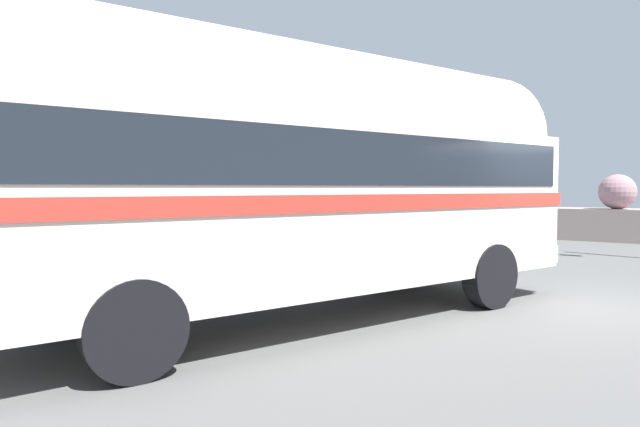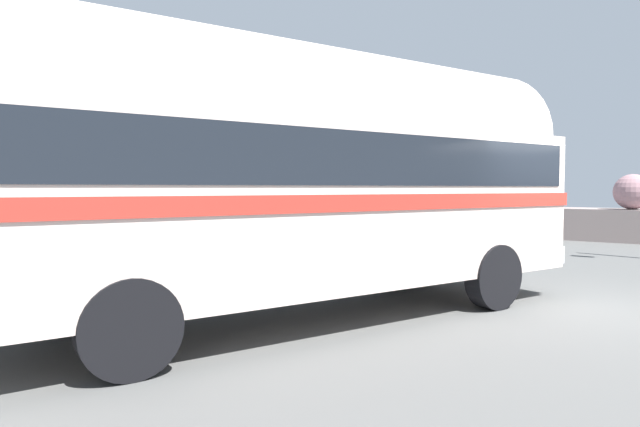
% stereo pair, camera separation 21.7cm
% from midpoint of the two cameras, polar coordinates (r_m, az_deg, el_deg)
% --- Properties ---
extents(ground, '(32.00, 26.00, 0.02)m').
position_cam_midpoint_polar(ground, '(9.05, 24.85, -8.94)').
color(ground, '#545453').
extents(breakwater, '(31.36, 2.45, 2.49)m').
position_cam_midpoint_polar(breakwater, '(20.67, 28.88, -0.51)').
color(breakwater, gray).
rests_on(breakwater, ground).
extents(vintage_coach, '(5.29, 8.87, 3.70)m').
position_cam_midpoint_polar(vintage_coach, '(7.28, -2.63, 4.68)').
color(vintage_coach, black).
rests_on(vintage_coach, ground).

